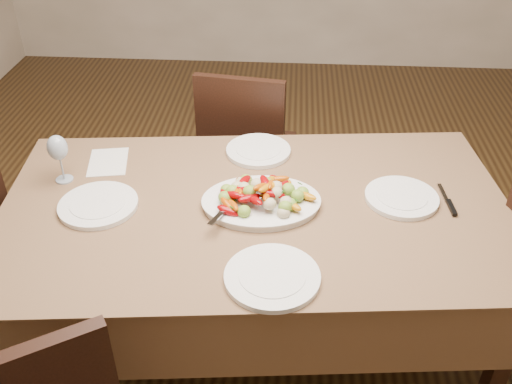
{
  "coord_description": "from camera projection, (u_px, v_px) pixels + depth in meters",
  "views": [
    {
      "loc": [
        -0.03,
        -1.87,
        1.97
      ],
      "look_at": [
        -0.14,
        -0.22,
        0.82
      ],
      "focal_mm": 40.0,
      "sensor_mm": 36.0,
      "label": 1
    }
  ],
  "objects": [
    {
      "name": "menu_card",
      "position": [
        108.0,
        162.0,
        2.3
      ],
      "size": [
        0.19,
        0.23,
        0.0
      ],
      "primitive_type": "cube",
      "rotation": [
        0.0,
        0.0,
        0.19
      ],
      "color": "silver",
      "rests_on": "dining_table"
    },
    {
      "name": "roasted_vegetables",
      "position": [
        261.0,
        190.0,
        2.01
      ],
      "size": [
        0.36,
        0.26,
        0.09
      ],
      "primitive_type": null,
      "rotation": [
        0.0,
        0.0,
        0.1
      ],
      "color": "#7C0306",
      "rests_on": "serving_platter"
    },
    {
      "name": "plate_far",
      "position": [
        258.0,
        151.0,
        2.35
      ],
      "size": [
        0.27,
        0.27,
        0.02
      ],
      "primitive_type": "cylinder",
      "color": "white",
      "rests_on": "dining_table"
    },
    {
      "name": "wine_glass",
      "position": [
        60.0,
        157.0,
        2.13
      ],
      "size": [
        0.08,
        0.08,
        0.2
      ],
      "primitive_type": null,
      "color": "#8C99A5",
      "rests_on": "dining_table"
    },
    {
      "name": "floor",
      "position": [
        290.0,
        310.0,
        2.66
      ],
      "size": [
        6.0,
        6.0,
        0.0
      ],
      "primitive_type": "plane",
      "color": "#3A2711",
      "rests_on": "ground"
    },
    {
      "name": "plate_left",
      "position": [
        98.0,
        205.0,
        2.04
      ],
      "size": [
        0.28,
        0.28,
        0.02
      ],
      "primitive_type": "cylinder",
      "color": "white",
      "rests_on": "dining_table"
    },
    {
      "name": "serving_spoon",
      "position": [
        243.0,
        201.0,
        1.99
      ],
      "size": [
        0.28,
        0.15,
        0.03
      ],
      "primitive_type": null,
      "rotation": [
        0.0,
        0.0,
        -0.35
      ],
      "color": "#9EA0A8",
      "rests_on": "serving_platter"
    },
    {
      "name": "dining_table",
      "position": [
        256.0,
        283.0,
        2.27
      ],
      "size": [
        1.94,
        1.22,
        0.76
      ],
      "primitive_type": "cube",
      "rotation": [
        0.0,
        0.0,
        0.1
      ],
      "color": "brown",
      "rests_on": "ground"
    },
    {
      "name": "serving_platter",
      "position": [
        261.0,
        203.0,
        2.04
      ],
      "size": [
        0.44,
        0.35,
        0.02
      ],
      "primitive_type": "ellipsoid",
      "rotation": [
        0.0,
        0.0,
        0.1
      ],
      "color": "white",
      "rests_on": "dining_table"
    },
    {
      "name": "plate_right",
      "position": [
        401.0,
        198.0,
        2.08
      ],
      "size": [
        0.27,
        0.27,
        0.02
      ],
      "primitive_type": "cylinder",
      "color": "white",
      "rests_on": "dining_table"
    },
    {
      "name": "chair_far",
      "position": [
        250.0,
        149.0,
        2.94
      ],
      "size": [
        0.48,
        0.48,
        0.95
      ],
      "primitive_type": null,
      "rotation": [
        0.0,
        0.0,
        2.99
      ],
      "color": "black",
      "rests_on": "ground"
    },
    {
      "name": "table_knife",
      "position": [
        447.0,
        201.0,
        2.07
      ],
      "size": [
        0.03,
        0.2,
        0.01
      ],
      "primitive_type": null,
      "rotation": [
        0.0,
        0.0,
        0.07
      ],
      "color": "#9EA0A8",
      "rests_on": "dining_table"
    },
    {
      "name": "plate_near",
      "position": [
        272.0,
        277.0,
        1.74
      ],
      "size": [
        0.3,
        0.3,
        0.02
      ],
      "primitive_type": "cylinder",
      "color": "white",
      "rests_on": "dining_table"
    }
  ]
}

